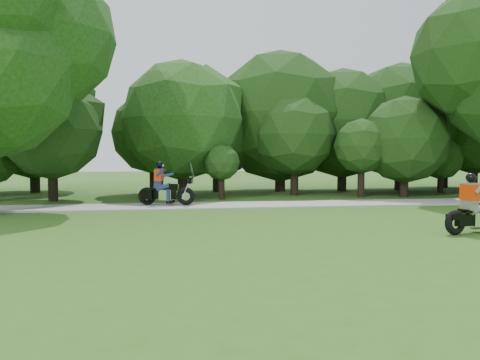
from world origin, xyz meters
name	(u,v)px	position (x,y,z in m)	size (l,w,h in m)	color
ground	(360,241)	(0.00, 0.00, 0.00)	(100.00, 100.00, 0.00)	#365C1A
walkway	(279,204)	(0.00, 8.00, 0.03)	(60.00, 2.20, 0.06)	gray
tree_line	(289,125)	(2.07, 14.44, 3.63)	(39.29, 11.07, 7.84)	black
chopper_motorcycle	(475,211)	(3.34, 0.56, 0.58)	(2.16, 0.90, 1.56)	black
touring_motorcycle	(163,189)	(-4.63, 8.21, 0.68)	(2.24, 1.00, 1.72)	black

